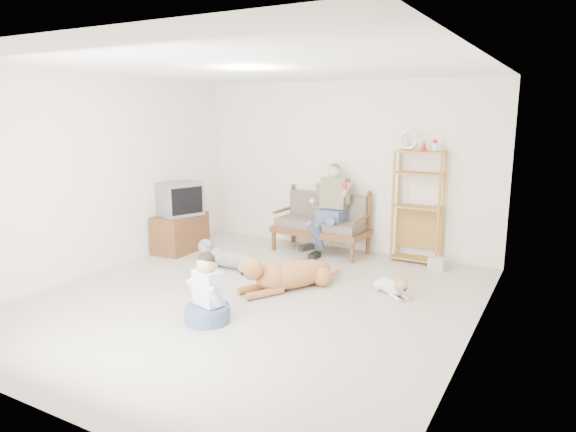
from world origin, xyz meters
The scene contains 17 objects.
floor centered at (0.00, 0.00, 0.00)m, with size 5.50×5.50×0.00m, color beige.
ceiling centered at (0.00, 0.00, 2.70)m, with size 5.50×5.50×0.00m, color white.
wall_back centered at (0.00, 2.75, 1.35)m, with size 5.00×5.00×0.00m, color white.
wall_front centered at (0.00, -2.75, 1.35)m, with size 5.00×5.00×0.00m, color white.
wall_left centered at (-2.50, 0.00, 1.35)m, with size 5.50×5.50×0.00m, color white.
wall_right centered at (2.50, 0.00, 1.35)m, with size 5.50×5.50×0.00m, color white.
loveseat centered at (-0.21, 2.41, 0.49)m, with size 1.53×0.77×0.95m.
man centered at (-0.04, 2.19, 0.66)m, with size 0.54×0.78×1.26m.
etagere centered at (1.27, 2.55, 0.86)m, with size 0.74×0.32×1.96m.
book_stack centered at (1.68, 2.32, 0.08)m, with size 0.25×0.18×0.16m, color silver.
tv_stand centered at (-2.23, 1.29, 0.30)m, with size 0.53×0.92×0.60m.
crt_tv centered at (-2.19, 1.27, 0.86)m, with size 0.69×0.76×0.52m.
wall_outlet centered at (-1.25, 2.73, 0.30)m, with size 0.12×0.02×0.08m, color white.
golden_retriever centered at (0.18, 0.51, 0.20)m, with size 0.91×1.46×0.49m.
shaggy_dog centered at (-1.05, 0.93, 0.15)m, with size 1.26×0.31×0.37m.
terrier centered at (1.44, 0.96, 0.11)m, with size 0.60×0.51×0.27m.
child centered at (-0.05, -0.79, 0.28)m, with size 0.49×0.49×0.77m.
Camera 1 is at (3.23, -4.91, 2.22)m, focal length 32.00 mm.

